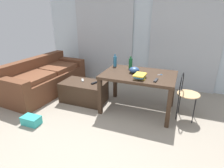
% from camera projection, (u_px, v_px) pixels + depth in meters
% --- Properties ---
extents(ground_plane, '(7.27, 7.27, 0.00)m').
position_uv_depth(ground_plane, '(114.00, 118.00, 3.43)').
color(ground_plane, gray).
extents(wall_back, '(5.21, 0.10, 2.44)m').
position_uv_depth(wall_back, '(142.00, 36.00, 4.63)').
color(wall_back, silver).
rests_on(wall_back, ground).
extents(curtains, '(3.56, 0.03, 2.16)m').
position_uv_depth(curtains, '(141.00, 42.00, 4.61)').
color(curtains, '#B2B7BC').
rests_on(curtains, ground).
extents(couch, '(1.02, 2.04, 0.78)m').
position_uv_depth(couch, '(44.00, 79.00, 4.40)').
color(couch, brown).
rests_on(couch, ground).
extents(coffee_table, '(0.92, 0.56, 0.42)m').
position_uv_depth(coffee_table, '(84.00, 92.00, 3.99)').
color(coffee_table, '#382619').
rests_on(coffee_table, ground).
extents(craft_table, '(1.32, 0.89, 0.74)m').
position_uv_depth(craft_table, '(139.00, 79.00, 3.47)').
color(craft_table, '#382619').
rests_on(craft_table, ground).
extents(wire_chair, '(0.38, 0.39, 0.84)m').
position_uv_depth(wire_chair, '(185.00, 90.00, 3.26)').
color(wire_chair, tan).
rests_on(wire_chair, ground).
extents(bottle_near, '(0.07, 0.07, 0.25)m').
position_uv_depth(bottle_near, '(115.00, 61.00, 3.84)').
color(bottle_near, teal).
rests_on(bottle_near, craft_table).
extents(bottle_far, '(0.07, 0.07, 0.25)m').
position_uv_depth(bottle_far, '(131.00, 63.00, 3.70)').
color(bottle_far, '#195B2D').
rests_on(bottle_far, craft_table).
extents(bowl, '(0.19, 0.19, 0.11)m').
position_uv_depth(bowl, '(134.00, 70.00, 3.46)').
color(bowl, '#2D4C7A').
rests_on(bowl, craft_table).
extents(book_stack, '(0.22, 0.28, 0.08)m').
position_uv_depth(book_stack, '(140.00, 76.00, 3.19)').
color(book_stack, gold).
rests_on(book_stack, craft_table).
extents(tv_remote_on_table, '(0.06, 0.18, 0.02)m').
position_uv_depth(tv_remote_on_table, '(156.00, 80.00, 3.09)').
color(tv_remote_on_table, '#232326').
rests_on(tv_remote_on_table, craft_table).
extents(scissors, '(0.09, 0.09, 0.00)m').
position_uv_depth(scissors, '(160.00, 75.00, 3.37)').
color(scissors, '#9EA0A5').
rests_on(scissors, craft_table).
extents(tv_remote_primary, '(0.10, 0.16, 0.03)m').
position_uv_depth(tv_remote_primary, '(94.00, 83.00, 3.84)').
color(tv_remote_primary, black).
rests_on(tv_remote_primary, coffee_table).
extents(tv_remote_secondary, '(0.11, 0.14, 0.02)m').
position_uv_depth(tv_remote_secondary, '(83.00, 80.00, 3.99)').
color(tv_remote_secondary, '#B7B7B2').
rests_on(tv_remote_secondary, coffee_table).
extents(shoebox, '(0.31, 0.20, 0.15)m').
position_uv_depth(shoebox, '(31.00, 120.00, 3.20)').
color(shoebox, '#33B2AD').
rests_on(shoebox, ground).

